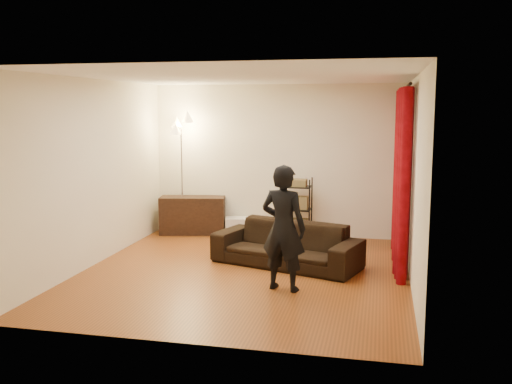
% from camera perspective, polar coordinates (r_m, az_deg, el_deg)
% --- Properties ---
extents(floor, '(5.00, 5.00, 0.00)m').
position_cam_1_polar(floor, '(8.07, -1.16, -8.03)').
color(floor, brown).
rests_on(floor, ground).
extents(ceiling, '(5.00, 5.00, 0.00)m').
position_cam_1_polar(ceiling, '(7.75, -1.22, 11.48)').
color(ceiling, white).
rests_on(ceiling, ground).
extents(wall_back, '(5.00, 0.00, 5.00)m').
position_cam_1_polar(wall_back, '(10.23, 2.11, 3.16)').
color(wall_back, '#F0E7CA').
rests_on(wall_back, ground).
extents(wall_front, '(5.00, 0.00, 5.00)m').
position_cam_1_polar(wall_front, '(5.43, -7.43, -1.58)').
color(wall_front, '#F0E7CA').
rests_on(wall_front, ground).
extents(wall_left, '(0.00, 5.00, 5.00)m').
position_cam_1_polar(wall_left, '(8.61, -15.91, 1.85)').
color(wall_left, '#F0E7CA').
rests_on(wall_left, ground).
extents(wall_right, '(0.00, 5.00, 5.00)m').
position_cam_1_polar(wall_right, '(7.59, 15.54, 1.03)').
color(wall_right, '#F0E7CA').
rests_on(wall_right, ground).
extents(curtain_rod, '(0.04, 2.65, 0.04)m').
position_cam_1_polar(curtain_rod, '(8.66, 14.81, 10.09)').
color(curtain_rod, black).
rests_on(curtain_rod, wall_right).
extents(curtain, '(0.22, 2.65, 2.55)m').
position_cam_1_polar(curtain, '(8.71, 14.36, 1.49)').
color(curtain, maroon).
rests_on(curtain, ground).
extents(sofa, '(2.29, 1.45, 0.63)m').
position_cam_1_polar(sofa, '(8.36, 3.07, -5.25)').
color(sofa, black).
rests_on(sofa, ground).
extents(person, '(0.65, 0.51, 1.60)m').
position_cam_1_polar(person, '(7.14, 2.76, -3.62)').
color(person, black).
rests_on(person, ground).
extents(media_cabinet, '(1.24, 0.66, 0.68)m').
position_cam_1_polar(media_cabinet, '(10.49, -6.34, -2.32)').
color(media_cabinet, black).
rests_on(media_cabinet, ground).
extents(storage_boxes, '(0.44, 0.38, 0.32)m').
position_cam_1_polar(storage_boxes, '(10.35, -1.96, -3.43)').
color(storage_boxes, silver).
rests_on(storage_boxes, ground).
extents(wire_shelf, '(0.59, 0.50, 1.09)m').
position_cam_1_polar(wire_shelf, '(9.90, 4.05, -1.74)').
color(wire_shelf, black).
rests_on(wire_shelf, ground).
extents(floor_lamp, '(0.47, 0.47, 2.14)m').
position_cam_1_polar(floor_lamp, '(10.36, -7.43, 1.61)').
color(floor_lamp, silver).
rests_on(floor_lamp, ground).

